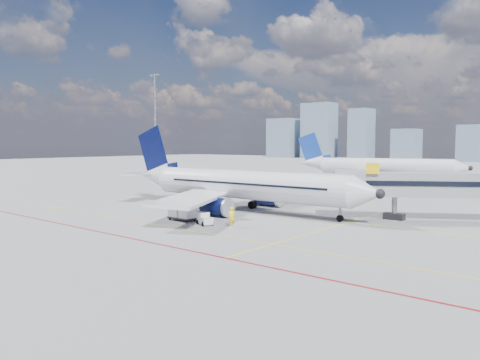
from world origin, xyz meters
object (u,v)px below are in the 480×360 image
object	(u,v)px
second_aircraft	(377,167)
belt_loader	(174,203)
baggage_tug	(204,219)
cargo_dolly	(182,212)
ramp_worker	(232,217)
main_aircraft	(237,185)

from	to	relation	value
second_aircraft	belt_loader	xyz separation A→B (m)	(-3.15, -56.97, -2.66)
baggage_tug	second_aircraft	bearing A→B (deg)	120.90
cargo_dolly	ramp_worker	distance (m)	6.60
belt_loader	ramp_worker	bearing A→B (deg)	-2.08
second_aircraft	baggage_tug	distance (m)	64.33
belt_loader	ramp_worker	size ratio (longest dim) A/B	2.69
main_aircraft	belt_loader	size ratio (longest dim) A/B	6.88
baggage_tug	belt_loader	bearing A→B (deg)	173.62
baggage_tug	ramp_worker	bearing A→B (deg)	41.53
main_aircraft	belt_loader	world-z (taller)	main_aircraft
main_aircraft	baggage_tug	world-z (taller)	main_aircraft
main_aircraft	ramp_worker	world-z (taller)	main_aircraft
cargo_dolly	belt_loader	xyz separation A→B (m)	(-8.22, 6.40, -0.43)
main_aircraft	second_aircraft	bearing A→B (deg)	93.07
belt_loader	second_aircraft	bearing A→B (deg)	105.99
main_aircraft	cargo_dolly	xyz separation A→B (m)	(0.39, -9.70, -2.23)
second_aircraft	cargo_dolly	bearing A→B (deg)	-98.83
baggage_tug	cargo_dolly	xyz separation A→B (m)	(-3.66, 0.31, 0.34)
ramp_worker	cargo_dolly	bearing A→B (deg)	127.22
baggage_tug	ramp_worker	size ratio (longest dim) A/B	1.11
baggage_tug	belt_loader	size ratio (longest dim) A/B	0.41
cargo_dolly	belt_loader	size ratio (longest dim) A/B	0.62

